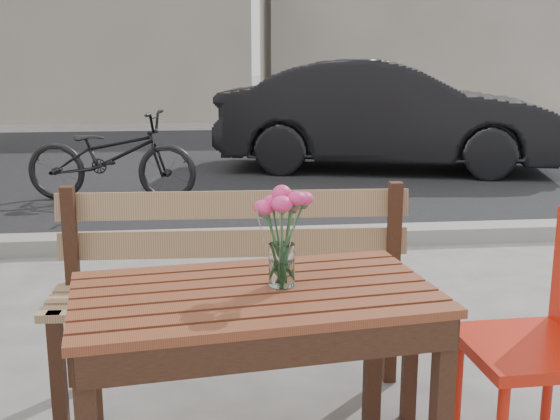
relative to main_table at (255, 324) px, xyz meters
name	(u,v)px	position (x,y,z in m)	size (l,w,h in m)	color
street	(206,191)	(-0.13, 5.05, -0.56)	(30.00, 8.12, 0.12)	black
main_table	(255,324)	(0.00, 0.00, 0.00)	(1.22, 0.81, 0.70)	brown
main_bench	(235,269)	(-0.03, 0.67, -0.03)	(1.51, 0.50, 0.93)	olive
red_chair	(557,329)	(1.03, 0.01, -0.07)	(0.46, 0.46, 0.90)	red
main_vase	(282,224)	(0.09, 0.03, 0.32)	(0.18, 0.18, 0.33)	white
parked_car	(387,115)	(2.09, 6.33, 0.08)	(1.42, 4.07, 1.34)	black
bicycle	(111,156)	(-1.05, 4.80, -0.15)	(0.59, 1.68, 0.88)	black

